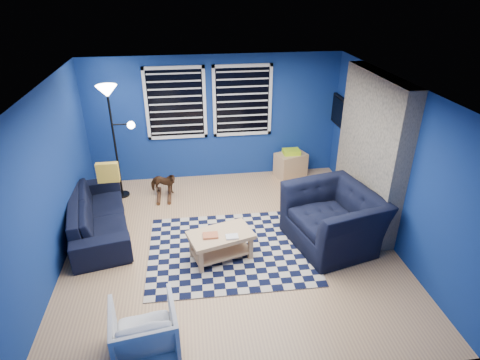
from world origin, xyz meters
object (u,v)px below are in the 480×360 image
Objects in this scene: cabinet at (291,164)px; floor_lamp at (111,108)px; sofa at (98,214)px; armchair_bent at (145,330)px; tv at (342,114)px; armchair_big at (333,218)px; coffee_table at (221,240)px; rocking_horse at (163,184)px.

floor_lamp reaches higher than cabinet.
armchair_bent is at bearing -171.76° from sofa.
cabinet is at bearing 6.38° from floor_lamp.
tv is 2.51m from armchair_big.
armchair_bent reaches higher than coffee_table.
cabinet is (1.72, 2.56, -0.05)m from coffee_table.
floor_lamp is (-0.68, 3.74, 1.42)m from armchair_bent.
rocking_horse is (-3.53, -0.32, -1.11)m from tv.
armchair_bent is at bearing -164.70° from rocking_horse.
tv is 3.67m from coffee_table.
cabinet is (-0.90, 0.24, -1.14)m from tv.
armchair_bent is at bearing -122.44° from coffee_table.
cabinet is at bearing -131.39° from armchair_bent.
coffee_table is at bearing -138.54° from tv.
rocking_horse is at bearing -57.54° from sofa.
tv is at bearing -141.01° from armchair_bent.
floor_lamp is (0.24, 1.17, 1.43)m from sofa.
armchair_bent is at bearing -132.98° from tv.
armchair_big is 1.33× the size of coffee_table.
sofa reaches higher than cabinet.
tv is 0.97× the size of coffee_table.
tv reaches higher than armchair_bent.
sofa is 4.13× the size of rocking_horse.
sofa is 1.87m from floor_lamp.
coffee_table is at bearing -143.27° from cabinet.
sofa is 3.02× the size of armchair_bent.
armchair_bent is 0.70× the size of coffee_table.
armchair_bent is (-3.62, -3.88, -1.07)m from tv.
armchair_big reaches higher than sofa.
rocking_horse is (-2.67, 1.84, -0.15)m from armchair_big.
floor_lamp is (-0.78, 0.18, 1.46)m from rocking_horse.
coffee_table is 1.46× the size of cabinet.
floor_lamp is (-4.30, -0.14, 0.35)m from tv.
cabinet is (2.62, 0.56, -0.03)m from rocking_horse.
armchair_big reaches higher than coffee_table.
armchair_big is 1.78m from coffee_table.
tv reaches higher than rocking_horse.
sofa is 2.74m from armchair_bent.
tv is 0.73× the size of armchair_big.
tv is at bearing -67.96° from rocking_horse.
armchair_big reaches higher than rocking_horse.
tv is 1.90× the size of rocking_horse.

